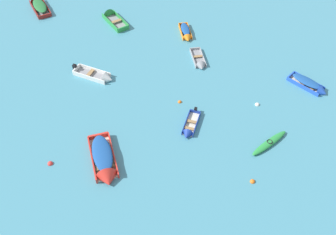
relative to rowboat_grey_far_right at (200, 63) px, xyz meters
name	(u,v)px	position (x,y,z in m)	size (l,w,h in m)	color
rowboat_grey_far_right	(200,63)	(0.00, 0.00, 0.00)	(1.71, 3.12, 0.89)	gray
rowboat_deep_blue_midfield_right	(189,129)	(-0.46, -7.77, 0.01)	(1.37, 3.05, 0.80)	beige
kayak_green_cluster_outer	(269,143)	(5.45, -8.48, 0.03)	(2.93, 2.89, 0.34)	#288C3D
rowboat_blue_cluster_inner	(312,86)	(9.40, -2.10, 0.14)	(3.31, 2.91, 1.03)	beige
rowboat_maroon_outer_right	(38,4)	(-17.34, 7.70, 0.17)	(3.28, 3.96, 1.25)	gray
rowboat_orange_far_left	(186,33)	(-1.54, 4.21, 0.13)	(1.55, 2.97, 0.82)	gray
rowboat_red_back_row_center	(104,164)	(-6.07, -11.68, 0.23)	(3.06, 4.68, 1.44)	beige
rowboat_white_outer_left	(100,77)	(-8.44, -2.69, 0.06)	(3.85, 2.13, 1.03)	gray
rowboat_green_back_row_right	(111,17)	(-9.32, 6.32, 0.07)	(3.33, 3.67, 1.18)	gray
mooring_buoy_between_boats_right	(180,102)	(-1.41, -4.84, -0.14)	(0.31, 0.31, 0.31)	orange
mooring_buoy_between_boats_left	(50,164)	(-9.95, -11.80, -0.14)	(0.39, 0.39, 0.39)	red
mooring_buoy_midfield	(257,105)	(4.81, -4.51, -0.14)	(0.36, 0.36, 0.36)	silver
mooring_buoy_central	(252,182)	(4.10, -11.85, -0.14)	(0.35, 0.35, 0.35)	orange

